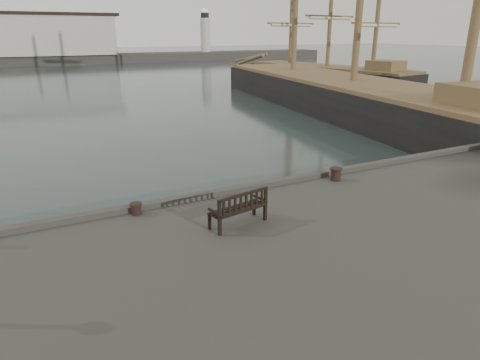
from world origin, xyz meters
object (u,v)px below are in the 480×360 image
object	(u,v)px
bollard_right	(336,174)
tall_ship_main	(351,104)
bench	(239,214)
tall_ship_far	(326,79)
bollard_left	(136,209)

from	to	relation	value
bollard_right	tall_ship_main	distance (m)	23.44
bollard_right	tall_ship_main	world-z (taller)	tall_ship_main
bench	tall_ship_main	xyz separation A→B (m)	(20.81, 18.95, -1.08)
tall_ship_far	bench	bearing A→B (deg)	-140.31
bench	tall_ship_far	bearing A→B (deg)	38.21
bench	bollard_right	bearing A→B (deg)	9.11
bollard_left	tall_ship_main	xyz separation A→B (m)	(23.19, 16.93, -0.95)
bollard_left	tall_ship_far	world-z (taller)	tall_ship_far
bollard_left	tall_ship_main	bearing A→B (deg)	36.13
tall_ship_far	bollard_left	bearing A→B (deg)	-143.98
bollard_left	bollard_right	size ratio (longest dim) A/B	0.77
bollard_left	bollard_right	bearing A→B (deg)	-2.02
tall_ship_main	tall_ship_far	size ratio (longest dim) A/B	1.63
bollard_right	tall_ship_far	world-z (taller)	tall_ship_far
bench	tall_ship_far	xyz separation A→B (m)	(31.99, 36.65, -1.13)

